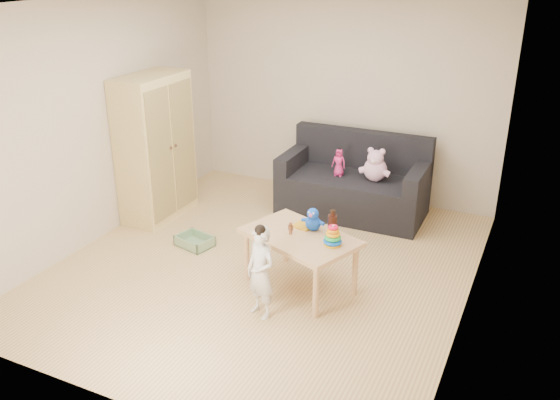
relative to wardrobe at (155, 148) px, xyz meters
The scene contains 13 objects.
room 1.90m from the wardrobe, 19.07° to the right, with size 4.50×4.50×4.50m.
wardrobe is the anchor object (origin of this frame).
sofa 2.44m from the wardrobe, 26.15° to the left, with size 1.74×0.87×0.49m, color black.
play_table 2.46m from the wardrobe, 20.53° to the right, with size 1.06×0.67×0.56m, color #E2AB7C.
storage_bin 1.29m from the wardrobe, 32.51° to the right, with size 0.38×0.29×0.11m, color gray, non-canonical shape.
toddler 2.59m from the wardrobe, 33.80° to the right, with size 0.31×0.21×0.84m, color silver.
pink_bear 2.61m from the wardrobe, 22.83° to the left, with size 0.30×0.25×0.34m, color #FFBBE6, non-canonical shape.
doll 2.19m from the wardrobe, 26.61° to the left, with size 0.17×0.11×0.33m, color #E32A7D.
ring_stacker 2.74m from the wardrobe, 19.13° to the right, with size 0.17×0.17×0.19m.
brown_bottle 2.61m from the wardrobe, 15.63° to the right, with size 0.09×0.09×0.25m.
blue_plush 2.41m from the wardrobe, 16.48° to the right, with size 0.19×0.15×0.23m, color blue, non-canonical shape.
wooden_figure 2.33m from the wardrobe, 21.74° to the right, with size 0.05×0.04×0.12m, color brown, non-canonical shape.
yellow_book 2.30m from the wardrobe, 16.38° to the right, with size 0.18×0.18×0.01m, color orange.
Camera 1 is at (2.45, -4.80, 3.02)m, focal length 38.00 mm.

